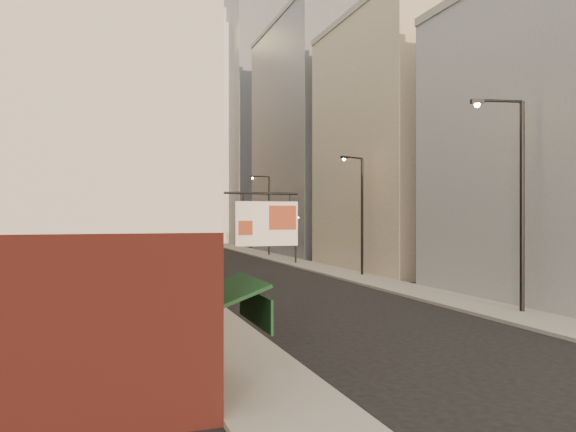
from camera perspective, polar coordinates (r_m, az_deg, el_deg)
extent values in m
plane|color=black|center=(15.26, 26.77, -16.53)|extent=(360.00, 360.00, 0.00)
cube|color=gray|center=(65.58, -14.95, -3.73)|extent=(3.00, 140.00, 0.15)
cube|color=gray|center=(67.60, -3.86, -3.61)|extent=(3.00, 140.00, 0.15)
cube|color=#561D17|center=(19.48, -20.22, -6.90)|extent=(6.00, 16.00, 4.00)
cube|color=beige|center=(19.68, -20.22, 10.72)|extent=(6.00, 16.00, 8.00)
cylinder|color=black|center=(13.78, -3.77, 2.33)|extent=(2.40, 0.06, 0.06)
cube|color=beige|center=(13.87, -2.17, -0.78)|extent=(1.60, 0.06, 1.10)
cube|color=maroon|center=(13.99, -0.59, -0.16)|extent=(0.70, 0.10, 0.60)
cube|color=maroon|center=(13.73, -4.37, -1.21)|extent=(0.35, 0.10, 0.35)
cube|color=black|center=(13.97, -5.78, -7.36)|extent=(1.25, 3.00, 0.52)
cube|color=black|center=(14.18, -3.38, -9.29)|extent=(0.06, 3.00, 0.80)
cube|color=blue|center=(16.84, -10.03, -7.30)|extent=(0.08, 0.40, 0.50)
cube|color=black|center=(24.53, -11.16, -1.73)|extent=(0.80, 0.08, 1.50)
cube|color=black|center=(34.47, -13.23, -1.56)|extent=(0.70, 0.08, 1.30)
cube|color=gray|center=(36.54, -20.91, 5.75)|extent=(8.00, 12.00, 16.00)
cube|color=gray|center=(52.65, -20.12, 6.17)|extent=(8.00, 16.00, 20.00)
cube|color=#9B7C58|center=(70.47, -19.67, 3.39)|extent=(8.00, 18.00, 17.00)
cube|color=gray|center=(90.66, -19.37, 4.85)|extent=(8.00, 20.00, 24.00)
cube|color=gray|center=(31.81, 26.72, 6.61)|extent=(8.00, 16.00, 16.00)
cube|color=gray|center=(46.46, 10.68, 7.00)|extent=(8.00, 16.00, 20.00)
cube|color=gray|center=(64.92, 2.01, 7.67)|extent=(8.00, 20.00, 26.00)
cube|color=gray|center=(95.04, -0.53, 12.56)|extent=(20.00, 22.00, 50.00)
cube|color=#9B7C58|center=(103.20, -13.10, 5.37)|extent=(14.00, 14.00, 28.00)
cube|color=#9B7C58|center=(106.15, -13.10, 14.55)|extent=(10.00, 10.00, 6.00)
cylinder|color=#FFCC72|center=(107.67, -13.10, 17.38)|extent=(8.00, 8.00, 5.00)
cone|color=#9B7C58|center=(109.09, -13.10, 19.64)|extent=(7.00, 7.00, 5.00)
cube|color=silver|center=(91.52, -5.35, 7.95)|extent=(8.00, 8.00, 34.00)
cylinder|color=silver|center=(95.85, -5.35, 18.97)|extent=(6.00, 6.00, 3.00)
sphere|color=gray|center=(96.69, -5.35, 20.38)|extent=(4.40, 4.40, 4.40)
cylinder|color=black|center=(26.76, 22.68, 0.76)|extent=(0.21, 0.21, 9.39)
cylinder|color=black|center=(26.73, 20.71, 10.88)|extent=(2.07, 0.52, 0.13)
cube|color=black|center=(26.25, 18.67, 10.97)|extent=(0.61, 0.33, 0.19)
sphere|color=#F2A53C|center=(26.23, 18.67, 10.68)|extent=(0.25, 0.25, 0.25)
cylinder|color=black|center=(40.52, 7.54, -0.15)|extent=(0.19, 0.19, 8.47)
cylinder|color=black|center=(40.03, 6.64, 5.92)|extent=(1.78, 0.83, 0.11)
cube|color=black|center=(39.34, 5.71, 5.95)|extent=(0.56, 0.39, 0.17)
sphere|color=#F2A53C|center=(39.33, 5.71, 5.78)|extent=(0.23, 0.23, 0.23)
cylinder|color=black|center=(60.36, -1.94, -0.05)|extent=(0.19, 0.19, 8.56)
cylinder|color=black|center=(60.12, -2.76, 4.03)|extent=(1.90, 0.38, 0.11)
cube|color=black|center=(59.74, -3.60, 4.01)|extent=(0.55, 0.28, 0.17)
sphere|color=#F2A53C|center=(59.73, -3.60, 3.89)|extent=(0.23, 0.23, 0.23)
cylinder|color=black|center=(50.24, -13.79, -2.10)|extent=(0.16, 0.16, 5.00)
imported|color=black|center=(50.21, -13.79, -0.16)|extent=(0.53, 0.53, 1.21)
sphere|color=#19E533|center=(50.19, -14.08, -0.16)|extent=(0.16, 0.16, 0.16)
cylinder|color=black|center=(50.25, 0.77, -2.10)|extent=(0.16, 0.16, 5.00)
imported|color=black|center=(50.21, 0.77, -0.16)|extent=(0.59, 0.59, 1.21)
sphere|color=#19E533|center=(50.29, 1.04, -0.16)|extent=(0.16, 0.16, 0.16)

